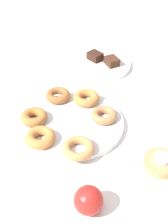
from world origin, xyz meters
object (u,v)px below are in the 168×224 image
at_px(donut_0, 40,137).
at_px(donut_5, 34,117).
at_px(donut_plate, 75,124).
at_px(candle_holder, 161,163).
at_px(cake_plate, 102,65).
at_px(brownie_far, 112,61).
at_px(tealight, 162,158).
at_px(apple, 88,200).
at_px(brownie_near, 95,56).
at_px(donut_3, 58,95).
at_px(donut_2, 86,98).
at_px(donut_1, 78,148).
at_px(donut_4, 104,115).

height_order(donut_0, donut_5, same).
xyz_separation_m(donut_plate, candle_holder, (0.24, 0.16, 0.00)).
height_order(donut_plate, cake_plate, same).
distance_m(donut_0, brownie_far, 0.49).
relative_size(brownie_far, tealight, 1.24).
bearing_deg(apple, donut_0, -169.64).
height_order(brownie_near, brownie_far, same).
height_order(donut_0, brownie_far, brownie_far).
xyz_separation_m(donut_3, donut_5, (0.08, -0.11, 0.00)).
height_order(donut_plate, donut_0, donut_0).
bearing_deg(apple, candle_holder, 102.39).
height_order(donut_0, donut_2, donut_0).
xyz_separation_m(donut_1, candle_holder, (0.12, 0.20, -0.02)).
xyz_separation_m(donut_0, donut_4, (-0.02, 0.21, -0.00)).
xyz_separation_m(donut_plate, apple, (0.29, -0.08, 0.03)).
height_order(candle_holder, apple, apple).
relative_size(donut_5, cake_plate, 0.37).
bearing_deg(donut_0, candle_holder, 54.80).
height_order(donut_1, brownie_near, brownie_near).
xyz_separation_m(donut_3, donut_4, (0.15, 0.10, -0.00)).
bearing_deg(candle_holder, donut_0, -125.20).
height_order(donut_2, donut_4, donut_2).
bearing_deg(donut_3, cake_plate, 123.71).
bearing_deg(brownie_far, donut_0, -50.98).
bearing_deg(donut_2, donut_0, -57.21).
relative_size(donut_4, donut_5, 0.99).
bearing_deg(donut_1, donut_4, 128.96).
relative_size(donut_0, donut_5, 1.06).
distance_m(donut_0, candle_holder, 0.35).
xyz_separation_m(donut_2, donut_5, (0.03, -0.19, 0.00)).
relative_size(donut_0, cake_plate, 0.40).
bearing_deg(candle_holder, donut_1, -121.65).
bearing_deg(donut_2, brownie_near, 150.36).
xyz_separation_m(donut_3, cake_plate, (-0.16, 0.24, -0.02)).
bearing_deg(donut_4, apple, -31.33).
xyz_separation_m(donut_1, donut_3, (-0.26, 0.03, 0.00)).
distance_m(donut_1, donut_4, 0.16).
height_order(donut_plate, brownie_near, brownie_near).
xyz_separation_m(donut_plate, donut_5, (-0.05, -0.12, 0.02)).
height_order(donut_1, tealight, donut_1).
distance_m(donut_2, candle_holder, 0.34).
bearing_deg(tealight, donut_0, -125.20).
bearing_deg(apple, cake_plate, 152.59).
bearing_deg(donut_4, tealight, 17.40).
distance_m(donut_2, brownie_far, 0.26).
bearing_deg(donut_1, apple, -13.40).
distance_m(donut_3, donut_5, 0.13).
relative_size(donut_4, brownie_far, 1.52).
height_order(brownie_near, candle_holder, brownie_near).
bearing_deg(donut_4, brownie_near, 160.84).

